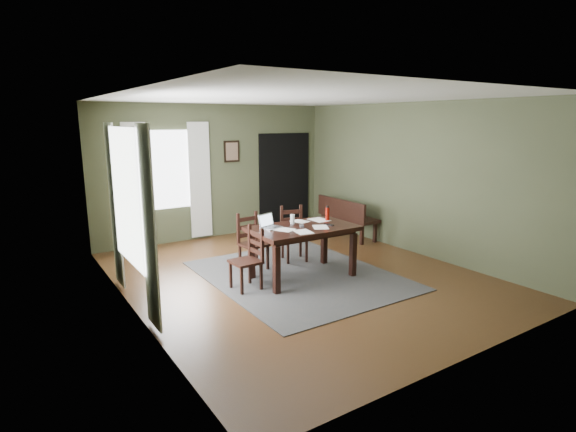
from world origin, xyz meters
TOP-DOWN VIEW (x-y plane):
  - ground at (0.00, 0.00)m, footprint 5.00×6.00m
  - room_shell at (0.00, 0.00)m, footprint 5.02×6.02m
  - rug at (0.00, 0.00)m, footprint 2.60×3.20m
  - dining_table at (0.01, -0.10)m, footprint 1.60×0.98m
  - chair_end at (-0.91, -0.06)m, footprint 0.41×0.41m
  - chair_back_left at (-0.44, 0.70)m, footprint 0.43×0.43m
  - chair_back_right at (0.39, 0.73)m, footprint 0.50×0.50m
  - bench at (2.15, 1.42)m, footprint 0.46×1.44m
  - laptop at (-0.45, 0.13)m, footprint 0.36×0.32m
  - computer_mouse at (-0.02, -0.11)m, footprint 0.09×0.11m
  - tv_remote at (0.41, -0.23)m, footprint 0.08×0.18m
  - drinking_glass at (-0.03, 0.13)m, footprint 0.08×0.08m
  - water_bottle at (0.59, 0.05)m, footprint 0.09×0.09m
  - paper_a at (-0.34, -0.09)m, footprint 0.35×0.38m
  - paper_b at (0.21, -0.27)m, footprint 0.33×0.36m
  - paper_c at (0.18, 0.22)m, footprint 0.26×0.31m
  - paper_d at (0.50, 0.14)m, footprint 0.26×0.34m
  - paper_e at (-0.18, -0.37)m, footprint 0.28×0.33m
  - window_left at (-2.47, 0.20)m, footprint 0.01×1.30m
  - window_back at (-1.00, 2.97)m, footprint 1.00×0.01m
  - curtain_left_near at (-2.44, -0.62)m, footprint 0.03×0.48m
  - curtain_left_far at (-2.44, 1.02)m, footprint 0.03×0.48m
  - curtain_back_left at (-1.62, 2.94)m, footprint 0.44×0.03m
  - curtain_back_right at (-0.38, 2.94)m, footprint 0.44×0.03m
  - framed_picture at (0.35, 2.97)m, footprint 0.34×0.03m
  - doorway_back at (1.65, 2.97)m, footprint 1.30×0.03m

SIDE VIEW (x-z plane):
  - ground at x=0.00m, z-range -0.01..0.00m
  - rug at x=0.00m, z-range 0.00..0.01m
  - chair_end at x=-0.91m, z-range -0.01..0.89m
  - chair_back_left at x=-0.44m, z-range -0.01..0.90m
  - chair_back_right at x=0.39m, z-range -0.01..0.92m
  - bench at x=2.15m, z-range 0.08..0.89m
  - dining_table at x=0.01m, z-range 0.31..1.10m
  - paper_c at x=0.18m, z-range 0.81..0.81m
  - paper_b at x=0.21m, z-range 0.81..0.81m
  - paper_e at x=-0.18m, z-range 0.81..0.81m
  - paper_a at x=-0.34m, z-range 0.81..0.81m
  - paper_d at x=0.50m, z-range 0.81..0.81m
  - tv_remote at x=0.41m, z-range 0.81..0.82m
  - computer_mouse at x=-0.02m, z-range 0.81..0.84m
  - laptop at x=-0.45m, z-range 0.76..0.96m
  - drinking_glass at x=-0.03m, z-range 0.81..0.96m
  - water_bottle at x=0.59m, z-range 0.80..1.04m
  - doorway_back at x=1.65m, z-range 0.00..2.10m
  - curtain_left_near at x=-2.44m, z-range 0.05..2.35m
  - curtain_left_far at x=-2.44m, z-range 0.05..2.35m
  - curtain_back_left at x=-1.62m, z-range 0.05..2.35m
  - curtain_back_right at x=-0.38m, z-range 0.05..2.35m
  - window_left at x=-2.47m, z-range 0.60..2.30m
  - window_back at x=-1.00m, z-range 0.70..2.20m
  - framed_picture at x=0.35m, z-range 1.53..1.97m
  - room_shell at x=0.00m, z-range 0.45..3.16m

